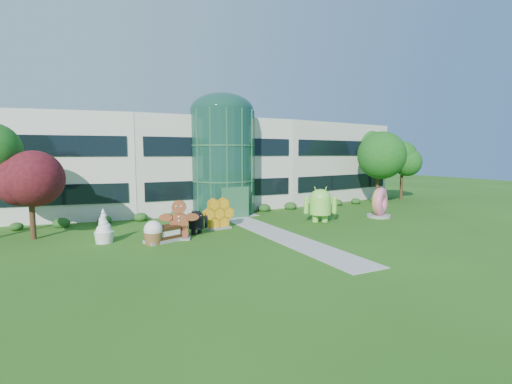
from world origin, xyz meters
name	(u,v)px	position (x,y,z in m)	size (l,w,h in m)	color
ground	(287,238)	(0.00, 0.00, 0.00)	(140.00, 140.00, 0.00)	#215114
building	(203,164)	(0.00, 18.00, 4.65)	(46.00, 15.00, 9.30)	beige
atrium	(222,163)	(0.00, 12.00, 4.90)	(6.00, 6.00, 9.80)	#194738
walkway	(273,233)	(0.00, 2.00, 0.02)	(2.40, 20.00, 0.04)	#9E9E93
tree_red	(31,195)	(-15.50, 7.50, 3.00)	(4.00, 4.00, 6.00)	#3F0C14
trees_backdrop	(219,169)	(0.00, 13.00, 4.20)	(52.00, 8.00, 8.40)	#164E13
android_green	(320,203)	(5.65, 3.98, 1.65)	(2.91, 1.94, 3.30)	#80DC46
android_black	(196,220)	(-5.15, 4.09, 1.00)	(1.76, 1.18, 2.00)	black
donut	(379,202)	(11.76, 3.45, 1.37)	(2.64, 1.27, 2.75)	#FB5F7A
gingerbread	(179,220)	(-6.66, 3.06, 1.35)	(2.92, 1.12, 2.70)	brown
ice_cream_sandwich	(163,234)	(-7.82, 2.83, 0.51)	(2.31, 1.15, 1.03)	black
honeycomb	(218,215)	(-3.07, 5.10, 1.08)	(2.75, 0.98, 2.16)	#FDA619
froyo	(104,226)	(-11.30, 4.27, 1.11)	(1.29, 1.29, 2.22)	white
cupcake	(153,232)	(-8.50, 2.47, 0.77)	(1.28, 1.28, 1.53)	white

